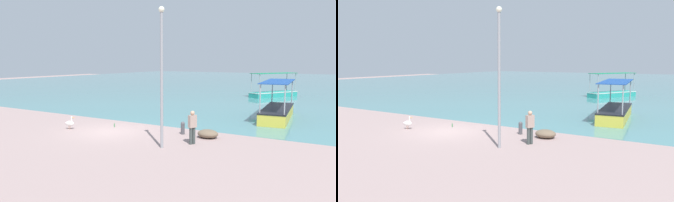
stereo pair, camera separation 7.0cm
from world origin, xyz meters
The scene contains 10 objects.
ground centered at (0.00, 0.00, 0.00)m, with size 120.00×120.00×0.00m, color gray.
harbor_water centered at (0.00, 48.00, 0.00)m, with size 110.00×90.00×0.00m, color teal.
fishing_boat_center centered at (7.56, 9.20, 0.57)m, with size 2.46×6.61×2.72m.
fishing_boat_near_left centered at (3.97, 23.85, 0.51)m, with size 4.53×6.03×2.72m.
pelican centered at (-2.50, -0.74, 0.38)m, with size 0.81×0.35×0.80m.
lamp_post centered at (4.56, -1.53, 3.67)m, with size 0.28×0.28×6.61m.
mooring_bollard centered at (4.04, 1.58, 0.39)m, with size 0.23×0.23×0.73m.
fisherman_standing centered at (5.49, -0.13, 0.91)m, with size 0.38×0.46×1.69m.
net_pile centered at (5.62, 1.49, 0.23)m, with size 1.14×0.97×0.45m, color brown.
glass_bottle centered at (-0.59, 1.14, 0.11)m, with size 0.07×0.07×0.27m.
Camera 1 is at (12.59, -14.51, 4.17)m, focal length 35.00 mm.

